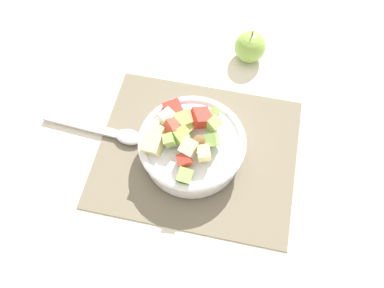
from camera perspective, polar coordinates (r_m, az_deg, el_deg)
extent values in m
plane|color=silver|center=(0.84, 0.70, -1.23)|extent=(2.40, 2.40, 0.00)
cube|color=#756B56|center=(0.83, 0.70, -1.13)|extent=(0.40, 0.33, 0.01)
cylinder|color=white|center=(0.80, 0.00, -0.55)|extent=(0.19, 0.19, 0.05)
torus|color=white|center=(0.78, 0.00, 0.38)|extent=(0.21, 0.21, 0.02)
sphere|color=brown|center=(0.75, 0.96, 0.38)|extent=(0.03, 0.03, 0.03)
cube|color=#A3CC6B|center=(0.75, -3.14, 0.54)|extent=(0.03, 0.03, 0.03)
cube|color=red|center=(0.80, -2.63, 4.72)|extent=(0.05, 0.05, 0.03)
cube|color=#A3CC6B|center=(0.78, 2.91, 2.84)|extent=(0.04, 0.04, 0.04)
cube|color=beige|center=(0.77, -5.48, -0.04)|extent=(0.04, 0.05, 0.04)
cube|color=red|center=(0.78, 1.47, 3.66)|extent=(0.05, 0.05, 0.03)
cube|color=#A3CC6B|center=(0.81, 3.08, 4.56)|extent=(0.03, 0.03, 0.03)
cube|color=#BC3828|center=(0.74, -1.07, -2.26)|extent=(0.04, 0.03, 0.02)
cube|color=#E5D684|center=(0.77, -1.00, 3.59)|extent=(0.04, 0.05, 0.04)
cube|color=#93C160|center=(0.76, 2.80, 0.54)|extent=(0.04, 0.04, 0.04)
cube|color=beige|center=(0.79, -3.35, 3.61)|extent=(0.04, 0.04, 0.03)
cube|color=#BC3828|center=(0.77, -2.46, 2.37)|extent=(0.05, 0.05, 0.03)
cube|color=#9EC656|center=(0.76, -1.69, 1.23)|extent=(0.04, 0.04, 0.03)
cube|color=#9EC656|center=(0.77, -0.84, 2.42)|extent=(0.04, 0.03, 0.03)
cube|color=#A3CC6B|center=(0.74, -1.02, -4.42)|extent=(0.03, 0.04, 0.04)
cube|color=#E5D684|center=(0.74, 1.66, -1.28)|extent=(0.03, 0.03, 0.02)
cube|color=beige|center=(0.74, -0.44, -0.45)|extent=(0.04, 0.04, 0.03)
cube|color=#E5D684|center=(0.78, -4.71, 1.68)|extent=(0.03, 0.03, 0.03)
ellipsoid|color=#B7B7BC|center=(0.85, -8.82, 1.03)|extent=(0.06, 0.04, 0.01)
cube|color=#B7B7BC|center=(0.89, -15.14, 2.52)|extent=(0.18, 0.03, 0.01)
sphere|color=#8CB74C|center=(0.96, 8.13, 13.33)|extent=(0.07, 0.07, 0.07)
cylinder|color=brown|center=(0.93, 8.46, 15.05)|extent=(0.00, 0.00, 0.01)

